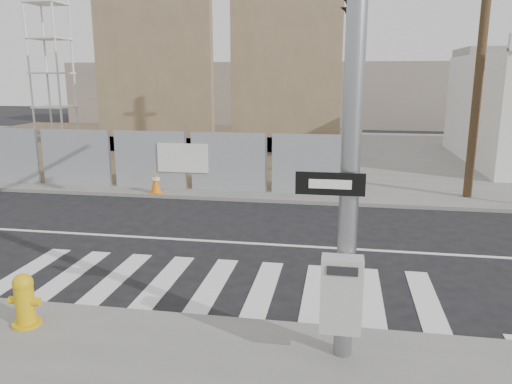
% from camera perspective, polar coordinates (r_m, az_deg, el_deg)
% --- Properties ---
extents(ground, '(100.00, 100.00, 0.00)m').
position_cam_1_polar(ground, '(12.24, -1.94, -5.83)').
color(ground, black).
rests_on(ground, ground).
extents(sidewalk_far, '(50.00, 20.00, 0.12)m').
position_cam_1_polar(sidewalk_far, '(25.74, 4.40, 4.36)').
color(sidewalk_far, slate).
rests_on(sidewalk_far, ground).
extents(signal_pole, '(0.96, 5.87, 7.00)m').
position_cam_1_polar(signal_pole, '(9.32, 11.03, 17.83)').
color(signal_pole, gray).
rests_on(signal_pole, sidewalk_near).
extents(chain_link_fence, '(24.60, 0.04, 2.00)m').
position_cam_1_polar(chain_link_fence, '(20.69, -27.14, 3.76)').
color(chain_link_fence, gray).
rests_on(chain_link_fence, sidewalk_far).
extents(concrete_wall_left, '(6.00, 1.30, 8.00)m').
position_cam_1_polar(concrete_wall_left, '(26.16, -11.44, 11.59)').
color(concrete_wall_left, brown).
rests_on(concrete_wall_left, sidewalk_far).
extents(concrete_wall_right, '(5.50, 1.30, 8.00)m').
position_cam_1_polar(concrete_wall_right, '(25.58, 3.41, 11.79)').
color(concrete_wall_right, brown).
rests_on(concrete_wall_right, sidewalk_far).
extents(utility_pole_right, '(1.60, 0.28, 10.00)m').
position_cam_1_polar(utility_pole_right, '(17.37, 24.52, 16.06)').
color(utility_pole_right, '#4A3722').
rests_on(utility_pole_right, sidewalk_far).
extents(fire_hydrant, '(0.53, 0.50, 0.86)m').
position_cam_1_polar(fire_hydrant, '(8.81, -24.93, -11.12)').
color(fire_hydrant, gold).
rests_on(fire_hydrant, sidewalk_near).
extents(traffic_cone_c, '(0.44, 0.44, 0.76)m').
position_cam_1_polar(traffic_cone_c, '(17.07, -11.39, 1.09)').
color(traffic_cone_c, orange).
rests_on(traffic_cone_c, sidewalk_far).
extents(traffic_cone_d, '(0.48, 0.48, 0.78)m').
position_cam_1_polar(traffic_cone_d, '(17.75, -5.78, 1.79)').
color(traffic_cone_d, red).
rests_on(traffic_cone_d, sidewalk_far).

